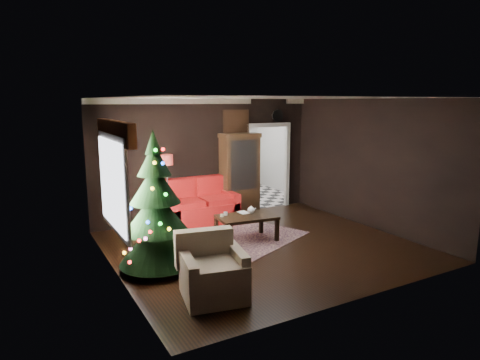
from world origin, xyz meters
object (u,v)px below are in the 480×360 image
floor_lamp (168,193)px  armchair (213,267)px  kitchen_table (235,186)px  curio_cabinet (240,176)px  christmas_tree (156,208)px  wall_clock (277,116)px  coffee_table (247,228)px  teapot (251,210)px  loveseat (200,201)px

floor_lamp → armchair: size_ratio=1.80×
floor_lamp → kitchen_table: (2.64, 1.88, -0.46)m
curio_cabinet → floor_lamp: size_ratio=1.16×
floor_lamp → christmas_tree: christmas_tree is taller
christmas_tree → curio_cabinet: bearing=39.7°
curio_cabinet → floor_lamp: (-1.99, -0.45, -0.12)m
armchair → wall_clock: wall_clock is taller
armchair → coffee_table: size_ratio=0.80×
coffee_table → kitchen_table: 3.62m
armchair → teapot: (1.78, 1.98, 0.14)m
coffee_table → wall_clock: size_ratio=3.56×
curio_cabinet → wall_clock: 1.88m
floor_lamp → coffee_table: (1.12, -1.40, -0.56)m
christmas_tree → teapot: christmas_tree is taller
loveseat → curio_cabinet: 1.25m
christmas_tree → wall_clock: bearing=32.2°
curio_cabinet → coffee_table: 2.16m
curio_cabinet → coffee_table: curio_cabinet is taller
floor_lamp → kitchen_table: 3.27m
curio_cabinet → christmas_tree: (-2.86, -2.38, 0.10)m
curio_cabinet → kitchen_table: curio_cabinet is taller
loveseat → armchair: loveseat is taller
wall_clock → teapot: bearing=-134.6°
armchair → wall_clock: bearing=57.9°
teapot → christmas_tree: bearing=-164.0°
kitchen_table → christmas_tree: bearing=-132.7°
curio_cabinet → christmas_tree: 3.72m
armchair → loveseat: bearing=80.3°
loveseat → coffee_table: bearing=-80.3°
teapot → wall_clock: (1.91, 1.94, 1.78)m
christmas_tree → kitchen_table: (3.51, 3.81, -0.68)m
christmas_tree → floor_lamp: bearing=65.5°
floor_lamp → teapot: size_ratio=10.32×
floor_lamp → coffee_table: size_ratio=1.44×
teapot → kitchen_table: size_ratio=0.21×
christmas_tree → kitchen_table: christmas_tree is taller
loveseat → armchair: size_ratio=1.86×
christmas_tree → armchair: bearing=-74.9°
christmas_tree → teapot: size_ratio=14.87×
loveseat → curio_cabinet: bearing=10.8°
kitchen_table → loveseat: bearing=-137.5°
coffee_table → christmas_tree: bearing=-165.4°
loveseat → floor_lamp: size_ratio=1.04×
curio_cabinet → wall_clock: wall_clock is taller
loveseat → floor_lamp: (-0.84, -0.23, 0.33)m
armchair → teapot: 2.67m
loveseat → christmas_tree: bearing=-128.5°
coffee_table → floor_lamp: bearing=128.5°
teapot → wall_clock: wall_clock is taller
curio_cabinet → armchair: 4.52m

